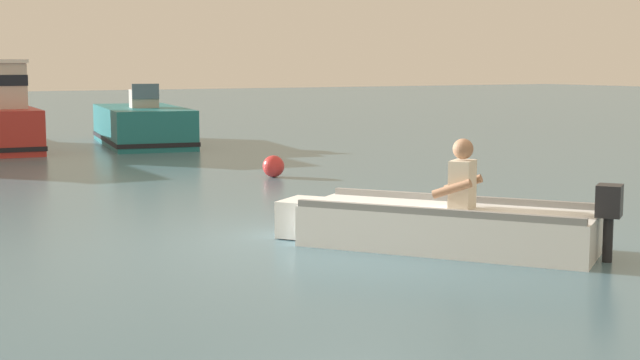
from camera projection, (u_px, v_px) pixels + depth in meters
name	position (u px, v px, depth m)	size (l,w,h in m)	color
ground_plane	(340.00, 244.00, 10.13)	(120.00, 120.00, 0.00)	slate
rowboat_with_person	(442.00, 225.00, 9.86)	(2.74, 3.32, 1.19)	white
moored_boat_teal	(142.00, 127.00, 22.52)	(2.61, 4.81, 1.50)	#1E727A
mooring_buoy	(273.00, 166.00, 16.07)	(0.38, 0.38, 0.38)	red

